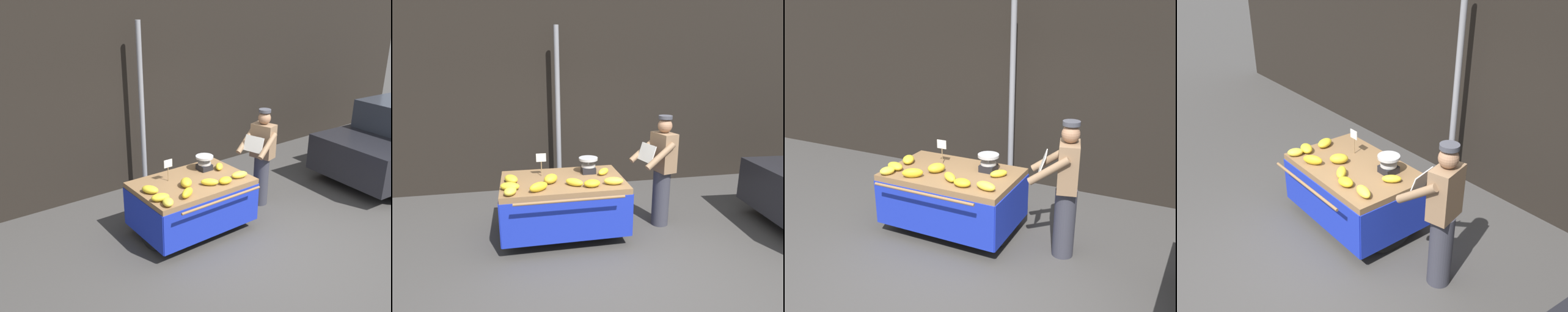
% 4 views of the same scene
% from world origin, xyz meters
% --- Properties ---
extents(ground_plane, '(60.00, 60.00, 0.00)m').
position_xyz_m(ground_plane, '(0.00, 0.00, 0.00)').
color(ground_plane, '#423F3D').
extents(back_wall, '(16.00, 0.24, 4.05)m').
position_xyz_m(back_wall, '(0.00, 3.10, 2.03)').
color(back_wall, black).
rests_on(back_wall, ground).
extents(street_pole, '(0.09, 0.09, 3.08)m').
position_xyz_m(street_pole, '(-0.40, 2.63, 1.54)').
color(street_pole, gray).
rests_on(street_pole, ground).
extents(banana_cart, '(1.74, 1.31, 0.86)m').
position_xyz_m(banana_cart, '(-0.54, 0.95, 0.64)').
color(banana_cart, olive).
rests_on(banana_cart, ground).
extents(weighing_scale, '(0.28, 0.28, 0.24)m').
position_xyz_m(weighing_scale, '(-0.12, 1.18, 0.98)').
color(weighing_scale, black).
rests_on(weighing_scale, banana_cart).
extents(price_sign, '(0.14, 0.01, 0.34)m').
position_xyz_m(price_sign, '(-0.82, 1.15, 1.11)').
color(price_sign, '#997A51').
rests_on(price_sign, banana_cart).
extents(banana_bunch_0, '(0.28, 0.18, 0.10)m').
position_xyz_m(banana_bunch_0, '(0.11, 0.61, 0.91)').
color(banana_bunch_0, yellow).
rests_on(banana_bunch_0, banana_cart).
extents(banana_bunch_1, '(0.25, 0.30, 0.10)m').
position_xyz_m(banana_bunch_1, '(-1.25, 0.96, 0.91)').
color(banana_bunch_1, yellow).
rests_on(banana_bunch_1, banana_cart).
extents(banana_bunch_2, '(0.24, 0.25, 0.09)m').
position_xyz_m(banana_bunch_2, '(0.08, 1.05, 0.90)').
color(banana_bunch_2, yellow).
rests_on(banana_bunch_2, banana_cart).
extents(banana_bunch_3, '(0.29, 0.24, 0.12)m').
position_xyz_m(banana_bunch_3, '(-0.90, 0.55, 0.92)').
color(banana_bunch_3, gold).
rests_on(banana_bunch_3, banana_cart).
extents(banana_bunch_4, '(0.21, 0.24, 0.10)m').
position_xyz_m(banana_bunch_4, '(-1.25, 0.50, 0.91)').
color(banana_bunch_4, yellow).
rests_on(banana_bunch_4, banana_cart).
extents(banana_bunch_5, '(0.22, 0.16, 0.10)m').
position_xyz_m(banana_bunch_5, '(-0.19, 0.58, 0.91)').
color(banana_bunch_5, gold).
rests_on(banana_bunch_5, banana_cart).
extents(banana_bunch_6, '(0.27, 0.26, 0.10)m').
position_xyz_m(banana_bunch_6, '(-0.42, 0.67, 0.91)').
color(banana_bunch_6, yellow).
rests_on(banana_bunch_6, banana_cart).
extents(banana_bunch_7, '(0.28, 0.22, 0.10)m').
position_xyz_m(banana_bunch_7, '(-1.26, 0.67, 0.91)').
color(banana_bunch_7, yellow).
rests_on(banana_bunch_7, banana_cart).
extents(banana_bunch_8, '(0.27, 0.29, 0.12)m').
position_xyz_m(banana_bunch_8, '(-0.72, 0.84, 0.92)').
color(banana_bunch_8, gold).
rests_on(banana_bunch_8, banana_cart).
extents(vendor_person, '(0.66, 0.61, 1.71)m').
position_xyz_m(vendor_person, '(0.97, 0.99, 0.87)').
color(vendor_person, '#383842').
rests_on(vendor_person, ground).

